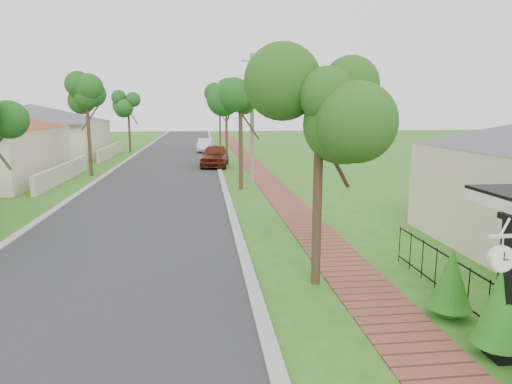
{
  "coord_description": "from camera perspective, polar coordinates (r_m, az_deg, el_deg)",
  "views": [
    {
      "loc": [
        -0.45,
        -7.59,
        4.18
      ],
      "look_at": [
        1.24,
        6.95,
        1.5
      ],
      "focal_mm": 32.0,
      "sensor_mm": 36.0,
      "label": 1
    }
  ],
  "objects": [
    {
      "name": "utility_pole",
      "position": [
        25.63,
        -0.49,
        9.13
      ],
      "size": [
        1.2,
        0.24,
        7.13
      ],
      "color": "gray",
      "rests_on": "ground"
    },
    {
      "name": "road",
      "position": [
        28.02,
        -11.79,
        1.57
      ],
      "size": [
        7.0,
        120.0,
        0.02
      ],
      "primitive_type": "cube",
      "color": "#28282B",
      "rests_on": "ground"
    },
    {
      "name": "porch_post",
      "position": [
        8.82,
        29.08,
        -11.27
      ],
      "size": [
        0.48,
        0.48,
        2.52
      ],
      "color": "black",
      "rests_on": "ground"
    },
    {
      "name": "parked_car_red",
      "position": [
        33.56,
        -5.17,
        4.55
      ],
      "size": [
        2.39,
        4.89,
        1.61
      ],
      "primitive_type": "imported",
      "rotation": [
        0.0,
        0.0,
        -0.11
      ],
      "color": "#571B0D",
      "rests_on": "ground"
    },
    {
      "name": "parked_car_white",
      "position": [
        45.35,
        -6.38,
        5.82
      ],
      "size": [
        1.68,
        3.96,
        1.27
      ],
      "primitive_type": "imported",
      "rotation": [
        0.0,
        0.0,
        -0.09
      ],
      "color": "white",
      "rests_on": "ground"
    },
    {
      "name": "street_trees",
      "position": [
        34.52,
        -10.86,
        10.78
      ],
      "size": [
        10.7,
        37.65,
        5.89
      ],
      "color": "#382619",
      "rests_on": "ground"
    },
    {
      "name": "sidewalk",
      "position": [
        28.15,
        0.98,
        1.83
      ],
      "size": [
        1.5,
        120.0,
        0.03
      ],
      "primitive_type": "cube",
      "color": "brown",
      "rests_on": "ground"
    },
    {
      "name": "picket_fence",
      "position": [
        9.98,
        27.06,
        -12.25
      ],
      "size": [
        0.03,
        8.02,
        1.0
      ],
      "color": "black",
      "rests_on": "ground"
    },
    {
      "name": "near_tree",
      "position": [
        10.61,
        7.94,
        9.61
      ],
      "size": [
        1.99,
        1.99,
        5.1
      ],
      "color": "#382619",
      "rests_on": "ground"
    },
    {
      "name": "station_clock",
      "position": [
        7.98,
        28.38,
        -7.13
      ],
      "size": [
        0.7,
        0.13,
        0.59
      ],
      "color": "white",
      "rests_on": "ground"
    },
    {
      "name": "far_house_grey",
      "position": [
        44.09,
        -26.07,
        6.94
      ],
      "size": [
        15.56,
        15.56,
        4.6
      ],
      "color": "beige",
      "rests_on": "ground"
    },
    {
      "name": "kerb_right",
      "position": [
        27.93,
        -4.31,
        1.74
      ],
      "size": [
        0.3,
        120.0,
        0.1
      ],
      "primitive_type": "cube",
      "color": "#9E9E99",
      "rests_on": "ground"
    },
    {
      "name": "ground",
      "position": [
        8.68,
        -2.99,
        -18.42
      ],
      "size": [
        160.0,
        160.0,
        0.0
      ],
      "primitive_type": "plane",
      "color": "#2C6818",
      "rests_on": "ground"
    },
    {
      "name": "kerb_left",
      "position": [
        28.59,
        -19.1,
        1.39
      ],
      "size": [
        0.3,
        120.0,
        0.1
      ],
      "primitive_type": "cube",
      "color": "#9E9E99",
      "rests_on": "ground"
    }
  ]
}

